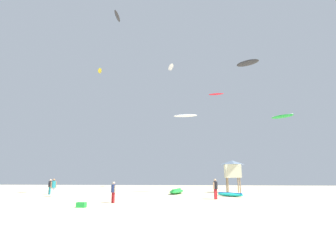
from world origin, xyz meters
TOP-DOWN VIEW (x-y plane):
  - ground_plane at (0.00, 0.00)m, footprint 120.00×120.00m
  - person_foreground at (-2.71, 6.96)m, footprint 0.43×0.35m
  - person_midground at (-10.92, 12.76)m, footprint 0.41×0.49m
  - person_left at (5.13, 11.36)m, footprint 0.42×0.47m
  - person_right at (-13.30, 16.12)m, footprint 0.49×0.39m
  - kite_grounded_near at (1.03, 19.38)m, footprint 1.96×4.99m
  - kite_grounded_mid at (6.82, 15.17)m, footprint 2.92×3.01m
  - lifeguard_tower at (8.18, 22.45)m, footprint 2.30×2.30m
  - cooler_box at (-3.71, 3.83)m, footprint 0.56×0.36m
  - kite_aloft_0 at (-1.85, 41.23)m, footprint 2.02×3.82m
  - kite_aloft_1 at (-5.75, 14.68)m, footprint 0.89×2.35m
  - kite_aloft_2 at (-18.06, 39.78)m, footprint 1.84×2.97m
  - kite_aloft_3 at (2.12, 22.32)m, footprint 3.37×1.09m
  - kite_aloft_4 at (11.29, 23.53)m, footprint 3.31×2.26m
  - kite_aloft_5 at (7.65, 36.61)m, footprint 3.01×1.12m
  - kite_aloft_6 at (19.48, 35.49)m, footprint 3.90×3.33m

SIDE VIEW (x-z plane):
  - ground_plane at x=0.00m, z-range 0.00..0.00m
  - cooler_box at x=-3.71m, z-range 0.00..0.32m
  - kite_grounded_mid at x=6.82m, z-range -0.01..0.38m
  - kite_grounded_near at x=1.03m, z-range -0.02..0.58m
  - person_foreground at x=-2.71m, z-range 0.13..1.68m
  - person_right at x=-13.30m, z-range 0.14..1.87m
  - person_left at x=5.13m, z-range 0.15..1.91m
  - person_midground at x=-10.92m, z-range 0.15..1.93m
  - lifeguard_tower at x=8.18m, z-range 0.98..5.13m
  - kite_aloft_3 at x=2.12m, z-range 10.22..10.60m
  - kite_aloft_6 at x=19.48m, z-range 12.76..13.42m
  - kite_aloft_5 at x=7.65m, z-range 18.10..18.43m
  - kite_aloft_4 at x=11.29m, z-range 18.04..18.87m
  - kite_aloft_1 at x=-5.75m, z-range 21.03..21.61m
  - kite_aloft_2 at x=-18.06m, z-range 25.79..26.19m
  - kite_aloft_0 at x=-1.85m, z-range 26.38..26.96m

